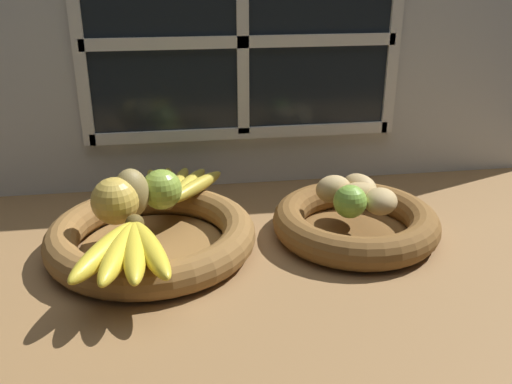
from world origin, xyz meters
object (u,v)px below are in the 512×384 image
at_px(fruit_bowl_right, 355,222).
at_px(potato_oblong, 333,189).
at_px(apple_green_back, 162,189).
at_px(banana_bunch_front, 128,249).
at_px(apple_golden_left, 115,200).
at_px(lime_near, 350,202).
at_px(fruit_bowl_left, 152,236).
at_px(potato_large, 357,195).
at_px(potato_back, 360,186).
at_px(potato_small, 380,201).
at_px(pear_brown, 131,193).
at_px(banana_bunch_back, 177,186).

relative_size(fruit_bowl_right, potato_oblong, 4.55).
height_order(apple_green_back, banana_bunch_front, apple_green_back).
xyz_separation_m(apple_green_back, banana_bunch_front, (-0.05, -0.18, -0.02)).
xyz_separation_m(apple_golden_left, banana_bunch_front, (0.03, -0.13, -0.02)).
distance_m(apple_green_back, lime_near, 0.33).
distance_m(fruit_bowl_left, banana_bunch_front, 0.14).
relative_size(potato_large, lime_near, 1.42).
relative_size(potato_back, lime_near, 1.31).
bearing_deg(fruit_bowl_left, potato_small, -4.57).
distance_m(fruit_bowl_right, potato_small, 0.07).
bearing_deg(potato_oblong, potato_large, -37.87).
distance_m(pear_brown, banana_bunch_back, 0.13).
height_order(pear_brown, banana_bunch_front, pear_brown).
bearing_deg(potato_back, banana_bunch_front, -156.97).
bearing_deg(fruit_bowl_right, apple_golden_left, 179.96).
relative_size(banana_bunch_back, potato_large, 2.25).
xyz_separation_m(fruit_bowl_right, apple_golden_left, (-0.41, 0.00, 0.07)).
relative_size(fruit_bowl_left, fruit_bowl_right, 1.20).
xyz_separation_m(banana_bunch_back, potato_back, (0.33, -0.07, 0.01)).
distance_m(fruit_bowl_left, potato_large, 0.36).
bearing_deg(potato_back, fruit_bowl_left, -173.54).
distance_m(pear_brown, potato_oblong, 0.35).
bearing_deg(apple_golden_left, banana_bunch_back, 48.46).
bearing_deg(fruit_bowl_left, lime_near, -6.46).
bearing_deg(fruit_bowl_left, potato_oblong, 4.81).
bearing_deg(potato_small, pear_brown, 172.99).
height_order(banana_bunch_front, potato_oblong, potato_oblong).
xyz_separation_m(pear_brown, potato_back, (0.41, 0.02, -0.02)).
relative_size(potato_small, lime_near, 1.13).
xyz_separation_m(potato_back, lime_near, (-0.04, -0.08, 0.01)).
height_order(banana_bunch_front, potato_small, potato_small).
bearing_deg(lime_near, apple_green_back, 164.97).
xyz_separation_m(apple_golden_left, potato_small, (0.45, -0.03, -0.02)).
distance_m(potato_back, lime_near, 0.09).
bearing_deg(potato_large, apple_golden_left, 179.96).
relative_size(banana_bunch_front, potato_small, 3.11).
bearing_deg(apple_green_back, fruit_bowl_left, -114.03).
relative_size(banana_bunch_back, potato_small, 2.84).
height_order(apple_golden_left, potato_oblong, apple_golden_left).
relative_size(apple_golden_left, potato_oblong, 1.21).
distance_m(fruit_bowl_left, fruit_bowl_right, 0.36).
xyz_separation_m(potato_small, potato_large, (-0.03, 0.03, 0.00)).
distance_m(apple_golden_left, apple_green_back, 0.09).
height_order(banana_bunch_front, potato_back, potato_back).
distance_m(pear_brown, potato_large, 0.39).
relative_size(apple_golden_left, apple_green_back, 1.11).
xyz_separation_m(pear_brown, potato_large, (0.39, -0.02, -0.02)).
relative_size(apple_golden_left, banana_bunch_back, 0.43).
bearing_deg(fruit_bowl_right, banana_bunch_back, 159.81).
relative_size(pear_brown, potato_back, 1.14).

